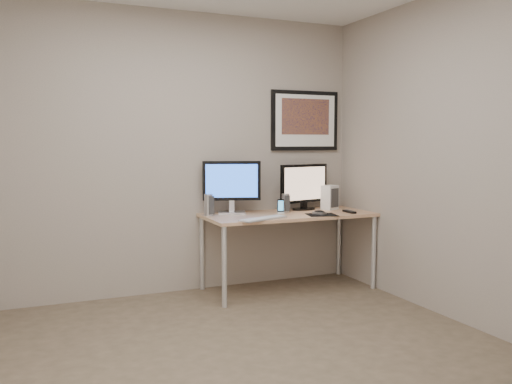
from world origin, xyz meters
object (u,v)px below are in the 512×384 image
desk (288,220)px  monitor_large (232,185)px  speaker_right (286,203)px  framed_art (305,121)px  keyboard (263,218)px  fan_unit (330,197)px  phone_dock (281,206)px  speaker_left (209,205)px  monitor_tv (304,186)px

desk → monitor_large: monitor_large is taller
monitor_large → speaker_right: monitor_large is taller
desk → framed_art: size_ratio=2.13×
keyboard → fan_unit: (0.91, 0.39, 0.11)m
phone_dock → monitor_large: bearing=172.4°
framed_art → keyboard: 1.30m
monitor_large → fan_unit: bearing=14.5°
speaker_left → keyboard: 0.56m
monitor_tv → speaker_left: monitor_tv is taller
phone_dock → fan_unit: bearing=24.6°
speaker_left → keyboard: size_ratio=0.41×
phone_dock → fan_unit: 0.61m
speaker_left → fan_unit: fan_unit is taller
monitor_large → fan_unit: (1.02, -0.08, -0.16)m
speaker_right → phone_dock: (-0.09, -0.07, -0.02)m
speaker_left → framed_art: bearing=-9.2°
monitor_large → speaker_right: 0.55m
keyboard → desk: bearing=14.1°
speaker_left → speaker_right: speaker_left is taller
monitor_large → speaker_left: (-0.25, -0.06, -0.18)m
monitor_tv → framed_art: bearing=47.5°
framed_art → monitor_large: (-0.85, -0.14, -0.62)m
framed_art → monitor_tv: framed_art is taller
fan_unit → monitor_tv: bearing=143.0°
monitor_large → phone_dock: size_ratio=3.82×
monitor_tv → speaker_right: 0.31m
phone_dock → speaker_right: bearing=54.1°
speaker_right → fan_unit: (0.51, 0.03, 0.03)m
phone_dock → framed_art: bearing=51.9°
framed_art → monitor_large: bearing=-170.8°
speaker_right → phone_dock: size_ratio=1.32×
desk → keyboard: 0.48m
monitor_tv → monitor_large: bearing=165.4°
phone_dock → desk: bearing=2.9°
desk → fan_unit: fan_unit is taller
monitor_tv → phone_dock: bearing=-167.7°
monitor_tv → phone_dock: (-0.33, -0.16, -0.17)m
framed_art → speaker_left: size_ratio=3.74×
desk → speaker_left: (-0.75, 0.14, 0.17)m
desk → framed_art: 1.07m
desk → keyboard: (-0.38, -0.28, 0.07)m
monitor_tv → fan_unit: size_ratio=2.38×
speaker_right → desk: bearing=-98.2°
monitor_large → fan_unit: size_ratio=2.19×
speaker_left → phone_dock: bearing=-29.5°
monitor_large → speaker_left: bearing=-148.4°
desk → speaker_left: size_ratio=7.98×
speaker_right → fan_unit: 0.51m
phone_dock → keyboard: phone_dock is taller
monitor_tv → phone_dock: 0.41m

